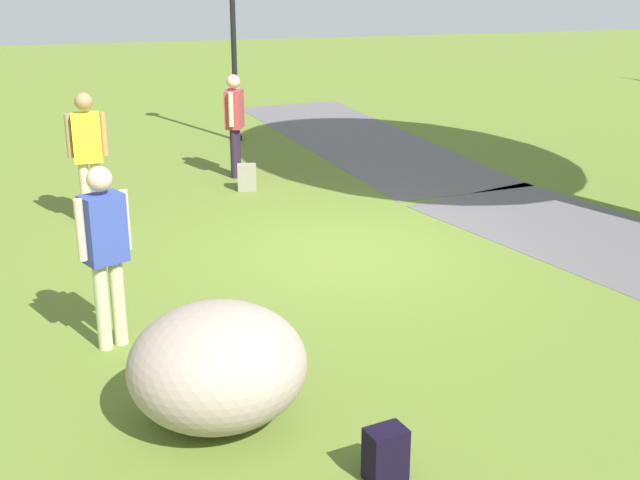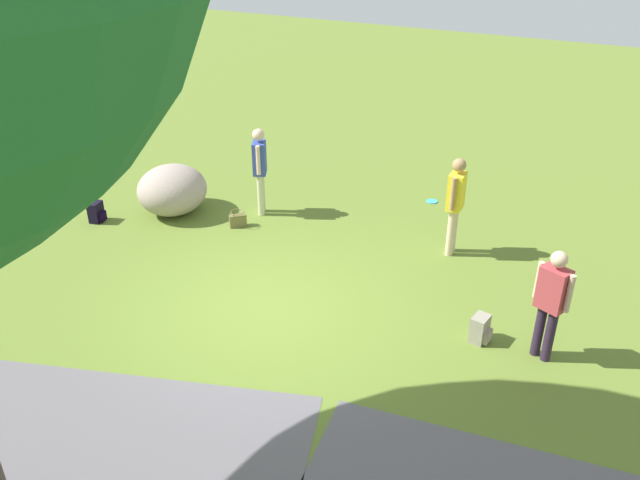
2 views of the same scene
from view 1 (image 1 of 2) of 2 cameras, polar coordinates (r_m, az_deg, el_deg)
The scene contains 10 objects.
ground_plane at distance 10.33m, azimuth 2.44°, elevation -0.91°, with size 48.00×48.00×0.00m, color olive.
footpath_segment_near at distance 16.38m, azimuth 2.58°, elevation 6.74°, with size 8.26×3.50×0.01m.
lamp_post at distance 16.08m, azimuth -5.85°, elevation 14.34°, with size 0.28×0.28×3.56m.
lawn_boulder at distance 6.69m, azimuth -6.87°, elevation -8.35°, with size 1.50×1.56×0.96m.
woman_with_handbag at distance 7.88m, azimuth -14.21°, elevation -0.29°, with size 0.38×0.47×1.73m.
man_near_boulder at distance 11.53m, azimuth -15.30°, elevation 5.91°, with size 0.25×0.52×1.76m.
passerby_on_path at distance 13.61m, azimuth -5.75°, elevation 8.10°, with size 0.49×0.35×1.63m.
handbag_on_grass at distance 8.15m, azimuth -8.65°, elevation -5.81°, with size 0.38×0.38×0.31m.
backpack_by_boulder at distance 6.14m, azimuth 4.36°, elevation -14.13°, with size 0.31×0.32×0.40m.
spare_backpack_on_lawn at distance 12.99m, azimuth -4.92°, elevation 4.19°, with size 0.29×0.30×0.40m.
Camera 1 is at (9.31, -2.69, 3.58)m, focal length 47.77 mm.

